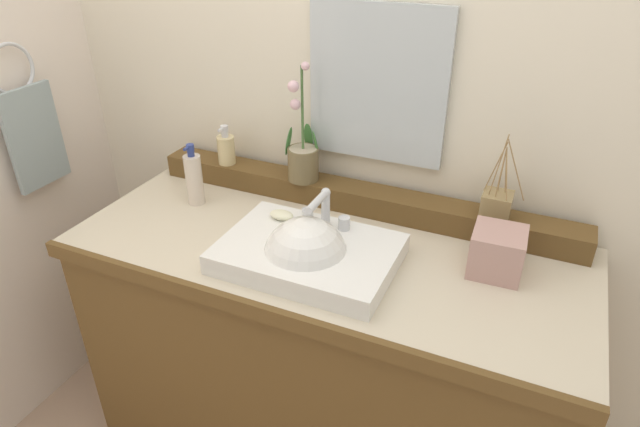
{
  "coord_description": "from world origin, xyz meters",
  "views": [
    {
      "loc": [
        0.51,
        -1.17,
        1.67
      ],
      "look_at": [
        -0.0,
        -0.03,
        0.95
      ],
      "focal_mm": 30.83,
      "sensor_mm": 36.0,
      "label": 1
    }
  ],
  "objects_px": {
    "soap_dispenser": "(226,149)",
    "lotion_bottle": "(194,178)",
    "soap_bar": "(281,216)",
    "sink_basin": "(307,256)",
    "reed_diffuser": "(496,205)",
    "tissue_box": "(497,252)",
    "hand_towel": "(35,138)",
    "potted_plant": "(303,156)"
  },
  "relations": [
    {
      "from": "potted_plant",
      "to": "reed_diffuser",
      "type": "distance_m",
      "value": 0.59
    },
    {
      "from": "soap_bar",
      "to": "lotion_bottle",
      "type": "xyz_separation_m",
      "value": [
        -0.34,
        0.07,
        0.02
      ]
    },
    {
      "from": "soap_bar",
      "to": "sink_basin",
      "type": "bearing_deg",
      "value": -37.65
    },
    {
      "from": "reed_diffuser",
      "to": "lotion_bottle",
      "type": "relative_size",
      "value": 1.23
    },
    {
      "from": "potted_plant",
      "to": "hand_towel",
      "type": "bearing_deg",
      "value": -162.93
    },
    {
      "from": "soap_dispenser",
      "to": "hand_towel",
      "type": "distance_m",
      "value": 0.62
    },
    {
      "from": "tissue_box",
      "to": "reed_diffuser",
      "type": "bearing_deg",
      "value": 102.07
    },
    {
      "from": "sink_basin",
      "to": "potted_plant",
      "type": "bearing_deg",
      "value": 117.18
    },
    {
      "from": "sink_basin",
      "to": "tissue_box",
      "type": "bearing_deg",
      "value": 20.6
    },
    {
      "from": "soap_bar",
      "to": "soap_dispenser",
      "type": "distance_m",
      "value": 0.4
    },
    {
      "from": "lotion_bottle",
      "to": "hand_towel",
      "type": "relative_size",
      "value": 0.6
    },
    {
      "from": "soap_dispenser",
      "to": "lotion_bottle",
      "type": "distance_m",
      "value": 0.17
    },
    {
      "from": "soap_bar",
      "to": "lotion_bottle",
      "type": "distance_m",
      "value": 0.35
    },
    {
      "from": "sink_basin",
      "to": "soap_bar",
      "type": "relative_size",
      "value": 6.51
    },
    {
      "from": "hand_towel",
      "to": "soap_dispenser",
      "type": "bearing_deg",
      "value": 25.16
    },
    {
      "from": "soap_dispenser",
      "to": "tissue_box",
      "type": "height_order",
      "value": "soap_dispenser"
    },
    {
      "from": "potted_plant",
      "to": "reed_diffuser",
      "type": "bearing_deg",
      "value": -0.17
    },
    {
      "from": "reed_diffuser",
      "to": "hand_towel",
      "type": "xyz_separation_m",
      "value": [
        -1.43,
        -0.26,
        0.06
      ]
    },
    {
      "from": "lotion_bottle",
      "to": "tissue_box",
      "type": "bearing_deg",
      "value": 0.37
    },
    {
      "from": "potted_plant",
      "to": "tissue_box",
      "type": "xyz_separation_m",
      "value": [
        0.62,
        -0.15,
        -0.09
      ]
    },
    {
      "from": "soap_dispenser",
      "to": "lotion_bottle",
      "type": "bearing_deg",
      "value": -95.42
    },
    {
      "from": "reed_diffuser",
      "to": "tissue_box",
      "type": "relative_size",
      "value": 1.88
    },
    {
      "from": "sink_basin",
      "to": "soap_bar",
      "type": "bearing_deg",
      "value": 142.35
    },
    {
      "from": "reed_diffuser",
      "to": "hand_towel",
      "type": "relative_size",
      "value": 0.74
    },
    {
      "from": "soap_dispenser",
      "to": "tissue_box",
      "type": "bearing_deg",
      "value": -9.94
    },
    {
      "from": "soap_bar",
      "to": "soap_dispenser",
      "type": "xyz_separation_m",
      "value": [
        -0.32,
        0.23,
        0.06
      ]
    },
    {
      "from": "soap_bar",
      "to": "soap_dispenser",
      "type": "bearing_deg",
      "value": 144.39
    },
    {
      "from": "sink_basin",
      "to": "potted_plant",
      "type": "relative_size",
      "value": 1.23
    },
    {
      "from": "sink_basin",
      "to": "hand_towel",
      "type": "xyz_separation_m",
      "value": [
        -1.01,
        0.07,
        0.14
      ]
    },
    {
      "from": "sink_basin",
      "to": "reed_diffuser",
      "type": "bearing_deg",
      "value": 37.53
    },
    {
      "from": "potted_plant",
      "to": "lotion_bottle",
      "type": "relative_size",
      "value": 1.86
    },
    {
      "from": "soap_bar",
      "to": "soap_dispenser",
      "type": "relative_size",
      "value": 0.53
    },
    {
      "from": "sink_basin",
      "to": "soap_bar",
      "type": "height_order",
      "value": "sink_basin"
    },
    {
      "from": "soap_dispenser",
      "to": "reed_diffuser",
      "type": "distance_m",
      "value": 0.87
    },
    {
      "from": "potted_plant",
      "to": "hand_towel",
      "type": "distance_m",
      "value": 0.88
    },
    {
      "from": "soap_bar",
      "to": "reed_diffuser",
      "type": "xyz_separation_m",
      "value": [
        0.55,
        0.23,
        0.04
      ]
    },
    {
      "from": "soap_dispenser",
      "to": "hand_towel",
      "type": "bearing_deg",
      "value": -154.84
    },
    {
      "from": "hand_towel",
      "to": "reed_diffuser",
      "type": "bearing_deg",
      "value": 10.17
    },
    {
      "from": "soap_bar",
      "to": "potted_plant",
      "type": "height_order",
      "value": "potted_plant"
    },
    {
      "from": "reed_diffuser",
      "to": "potted_plant",
      "type": "bearing_deg",
      "value": 179.83
    },
    {
      "from": "soap_bar",
      "to": "potted_plant",
      "type": "relative_size",
      "value": 0.19
    },
    {
      "from": "soap_bar",
      "to": "tissue_box",
      "type": "height_order",
      "value": "tissue_box"
    }
  ]
}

